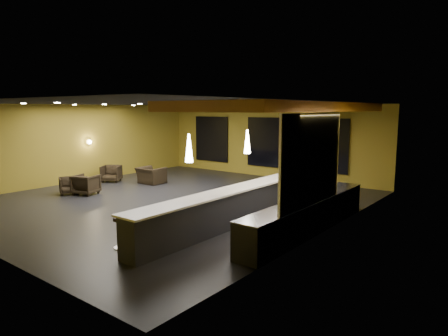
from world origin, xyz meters
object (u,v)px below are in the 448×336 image
Objects in this scene: staff_c at (329,190)px; bar_stool_2 at (215,204)px; bar_stool_4 at (273,185)px; column at (309,151)px; armchair_c at (111,174)px; bar_stool_1 at (170,214)px; armchair_a at (70,186)px; pendant_1 at (247,142)px; prep_counter at (308,216)px; pendant_2 at (289,137)px; armchair_d at (151,175)px; bar_stool_0 at (121,228)px; bar_counter at (237,206)px; staff_b at (323,181)px; armchair_b at (86,184)px; pendant_0 at (189,148)px; bar_stool_3 at (249,194)px; staff_a at (301,189)px.

staff_c is 1.97× the size of bar_stool_2.
bar_stool_4 is at bearing 91.02° from bar_stool_2.
armchair_c is at bearing -162.29° from column.
bar_stool_1 is (-0.89, -6.42, -1.24)m from column.
armchair_a is 0.92× the size of bar_stool_4.
bar_stool_2 is at bearing -138.08° from pendant_1.
bar_stool_2 is (-2.72, -0.65, 0.05)m from prep_counter.
pendant_2 is at bearing -170.94° from staff_c.
column is 4.22× the size of armchair_c.
bar_stool_0 is (5.80, -6.12, 0.12)m from armchair_d.
bar_stool_0 is (6.61, -2.62, 0.15)m from armchair_a.
bar_counter is 3.74m from staff_b.
staff_c is at bearing -179.39° from armchair_b.
armchair_c is (-9.55, -1.68, -0.49)m from staff_b.
armchair_b is (-8.02, -3.99, -0.48)m from staff_b.
armchair_d is (-6.73, 4.71, -1.99)m from pendant_0.
bar_counter reaches higher than bar_stool_1.
bar_stool_2 is 0.96× the size of bar_stool_3.
armchair_a is (-7.53, -3.78, -2.01)m from pendant_2.
pendant_2 is at bearing 77.12° from bar_stool_2.
pendant_2 is (0.00, 2.50, 0.00)m from pendant_1.
armchair_c is 8.46m from bar_stool_1.
pendant_1 is 0.47× the size of staff_c.
armchair_a is 3.58m from armchair_d.
column is at bearing 58.64° from bar_stool_4.
bar_counter is 10.14× the size of bar_stool_1.
column reaches higher than pendant_0.
column reaches higher than armchair_d.
staff_b is (1.05, -1.03, -0.88)m from column.
pendant_1 and pendant_2 have the same top height.
armchair_d is 7.38m from bar_stool_1.
staff_b is 5.74m from bar_stool_1.
bar_stool_4 is at bearing 88.75° from bar_stool_1.
bar_stool_2 is at bearing 84.05° from bar_stool_1.
column is at bearing 135.51° from staff_b.
armchair_d is 6.14m from bar_stool_3.
pendant_0 reaches higher than staff_b.
column is 8.70m from armchair_b.
pendant_2 is at bearing -151.56° from staff_b.
staff_b is 2.34× the size of armchair_a.
staff_b is at bearing -175.55° from armchair_d.
bar_counter is 11.43× the size of pendant_0.
bar_stool_1 is at bearing -115.10° from staff_a.
bar_stool_2 is at bearing 152.72° from armchair_d.
pendant_1 reaches higher than staff_c.
bar_counter is 4.60× the size of staff_b.
pendant_0 is 2.73m from bar_stool_2.
pendant_2 is at bearing 81.82° from bar_stool_0.
pendant_1 is at bearing -90.00° from column.
staff_c is (-0.40, 2.30, 0.32)m from prep_counter.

